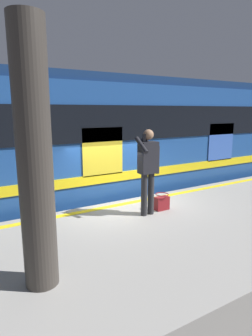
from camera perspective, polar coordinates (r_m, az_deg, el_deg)
The scene contains 9 objects.
ground_plane at distance 7.72m, azimuth -1.35°, elevation -14.36°, with size 23.66×23.66×0.00m, color #4C4742.
platform at distance 5.96m, azimuth 8.81°, elevation -16.83°, with size 14.70×4.11×1.10m, color gray.
safety_line at distance 7.06m, azimuth -0.19°, elevation -7.17°, with size 14.40×0.16×0.01m, color yellow.
track_rail_near at distance 8.64m, azimuth -5.25°, elevation -10.92°, with size 19.11×0.08×0.16m, color slate.
track_rail_far at distance 9.87m, azimuth -8.89°, elevation -8.10°, with size 19.11×0.08×0.16m, color slate.
train_carriage at distance 9.57m, azimuth 2.85°, elevation 6.92°, with size 12.30×3.12×4.14m.
passenger at distance 6.10m, azimuth 4.42°, elevation 0.59°, with size 0.57×0.55×1.88m.
handbag at distance 6.66m, azimuth 7.21°, elevation -6.86°, with size 0.34×0.30×0.38m.
station_column at distance 3.64m, azimuth -17.84°, elevation 1.50°, with size 0.43×0.43×3.33m, color #38332D.
Camera 1 is at (3.40, 6.06, 3.37)m, focal length 30.36 mm.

